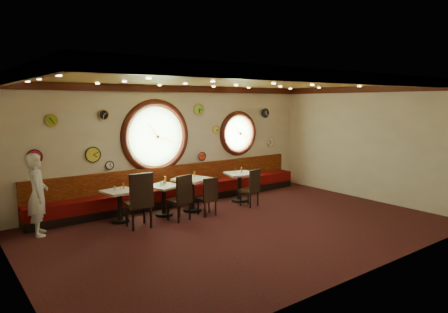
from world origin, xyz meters
TOP-DOWN VIEW (x-y plane):
  - floor at (0.00, 0.00)m, footprint 9.00×6.00m
  - ceiling at (0.00, 0.00)m, footprint 9.00×6.00m
  - wall_back at (0.00, 3.00)m, footprint 9.00×0.02m
  - wall_front at (0.00, -3.00)m, footprint 9.00×0.02m
  - wall_left at (-4.50, 0.00)m, footprint 0.02×6.00m
  - wall_right at (4.50, 0.00)m, footprint 0.02×6.00m
  - molding_back at (0.00, 2.95)m, footprint 9.00×0.10m
  - molding_front at (0.00, -2.95)m, footprint 9.00×0.10m
  - molding_left at (-4.45, 0.00)m, footprint 0.10×6.00m
  - molding_right at (4.45, 0.00)m, footprint 0.10×6.00m
  - banquette_base at (0.00, 2.72)m, footprint 8.00×0.55m
  - banquette_seat at (0.00, 2.72)m, footprint 8.00×0.55m
  - banquette_back at (0.00, 2.94)m, footprint 8.00×0.10m
  - porthole_left_glass at (-0.60, 3.00)m, footprint 1.66×0.02m
  - porthole_left_frame at (-0.60, 2.98)m, footprint 1.98×0.18m
  - porthole_left_ring at (-0.60, 2.95)m, footprint 1.61×0.03m
  - porthole_right_glass at (2.20, 3.00)m, footprint 1.10×0.02m
  - porthole_right_frame at (2.20, 2.98)m, footprint 1.38×0.18m
  - porthole_right_ring at (2.20, 2.95)m, footprint 1.09×0.03m
  - wall_clock_0 at (-2.00, 2.96)m, footprint 0.24×0.03m
  - wall_clock_1 at (-2.30, 2.96)m, footprint 0.36×0.03m
  - wall_clock_2 at (-1.90, 2.96)m, footprint 0.20×0.03m
  - wall_clock_3 at (0.75, 2.96)m, footprint 0.30×0.03m
  - wall_clock_4 at (-3.60, 2.96)m, footprint 0.32×0.03m
  - wall_clock_5 at (3.55, 2.96)m, footprint 0.34×0.03m
  - wall_clock_6 at (-3.20, 2.96)m, footprint 0.26×0.03m
  - wall_clock_7 at (0.85, 2.96)m, footprint 0.24×0.03m
  - wall_clock_8 at (3.30, 2.96)m, footprint 0.28×0.03m
  - wall_clock_9 at (1.35, 2.96)m, footprint 0.22×0.03m
  - table_a at (-2.03, 2.06)m, footprint 0.78×0.78m
  - table_b at (-0.96, 1.92)m, footprint 0.86×0.86m
  - table_c at (-0.19, 1.86)m, footprint 0.99×0.99m
  - table_d at (1.41, 1.91)m, footprint 0.90×0.90m
  - chair_a at (-1.86, 1.32)m, footprint 0.56×0.56m
  - chair_b at (-0.84, 1.28)m, footprint 0.54×0.54m
  - chair_c at (-0.11, 1.22)m, footprint 0.42×0.42m
  - chair_d at (1.31, 1.27)m, footprint 0.49×0.49m
  - condiment_a_salt at (-2.12, 2.09)m, footprint 0.04×0.04m
  - condiment_b_salt at (-1.03, 1.93)m, footprint 0.04×0.04m
  - condiment_c_salt at (-0.29, 1.85)m, footprint 0.04×0.04m
  - condiment_d_salt at (1.32, 1.99)m, footprint 0.03×0.03m
  - condiment_a_pepper at (-1.99, 2.07)m, footprint 0.03×0.03m
  - condiment_b_pepper at (-0.98, 1.89)m, footprint 0.04×0.04m
  - condiment_c_pepper at (-0.23, 1.82)m, footprint 0.03×0.03m
  - condiment_d_pepper at (1.43, 1.87)m, footprint 0.04×0.04m
  - condiment_a_bottle at (-1.89, 2.14)m, footprint 0.05×0.05m
  - condiment_b_bottle at (-0.85, 2.04)m, footprint 0.06×0.06m
  - condiment_c_bottle at (-0.04, 1.98)m, footprint 0.05×0.05m
  - condiment_d_bottle at (1.50, 1.94)m, footprint 0.05×0.05m
  - waiter at (-3.73, 2.20)m, footprint 0.53×0.70m

SIDE VIEW (x-z plane):
  - floor at x=0.00m, z-range 0.00..0.00m
  - banquette_base at x=0.00m, z-range 0.00..0.20m
  - banquette_seat at x=0.00m, z-range 0.20..0.50m
  - table_a at x=-2.03m, z-range 0.10..0.84m
  - table_b at x=-0.96m, z-range 0.10..0.85m
  - table_d at x=1.41m, z-range 0.10..0.91m
  - table_c at x=-0.19m, z-range 0.11..0.96m
  - chair_c at x=-0.11m, z-range 0.25..0.84m
  - chair_d at x=1.31m, z-range 0.26..0.88m
  - chair_b at x=-0.84m, z-range 0.29..0.96m
  - chair_a at x=-1.86m, z-range 0.33..1.10m
  - banquette_back at x=0.00m, z-range 0.48..1.02m
  - condiment_a_pepper at x=-1.99m, z-range 0.75..0.84m
  - condiment_a_salt at x=-2.12m, z-range 0.75..0.86m
  - condiment_b_salt at x=-1.03m, z-range 0.75..0.85m
  - condiment_b_pepper at x=-0.98m, z-range 0.75..0.87m
  - condiment_a_bottle at x=-1.89m, z-range 0.75..0.89m
  - condiment_b_bottle at x=-0.85m, z-range 0.75..0.94m
  - condiment_d_salt at x=1.32m, z-range 0.80..0.90m
  - condiment_d_pepper at x=1.43m, z-range 0.80..0.91m
  - waiter at x=-3.73m, z-range 0.00..1.72m
  - condiment_d_bottle at x=1.50m, z-range 0.80..0.96m
  - condiment_c_pepper at x=-0.23m, z-range 0.85..0.94m
  - condiment_c_salt at x=-0.29m, z-range 0.85..0.96m
  - condiment_c_bottle at x=-0.04m, z-range 0.85..1.00m
  - wall_clock_2 at x=-1.90m, z-range 1.10..1.30m
  - wall_clock_7 at x=0.85m, z-range 1.08..1.32m
  - wall_clock_5 at x=3.55m, z-range 1.28..1.62m
  - wall_clock_1 at x=-2.30m, z-range 1.32..1.68m
  - wall_clock_4 at x=-3.60m, z-range 1.39..1.71m
  - wall_back at x=0.00m, z-range 0.00..3.20m
  - wall_front at x=0.00m, z-range 0.00..3.20m
  - wall_left at x=-4.50m, z-range 0.00..3.20m
  - wall_right at x=4.50m, z-range 0.00..3.20m
  - porthole_right_ring at x=2.20m, z-range 1.26..2.34m
  - porthole_right_glass at x=2.20m, z-range 1.25..2.35m
  - porthole_right_frame at x=2.20m, z-range 1.11..2.49m
  - porthole_left_glass at x=-0.60m, z-range 1.02..2.68m
  - porthole_left_frame at x=-0.60m, z-range 0.86..2.84m
  - porthole_left_ring at x=-0.60m, z-range 1.04..2.66m
  - wall_clock_9 at x=1.35m, z-range 1.84..2.06m
  - wall_clock_6 at x=-3.20m, z-range 2.22..2.48m
  - wall_clock_8 at x=3.30m, z-range 2.26..2.54m
  - wall_clock_0 at x=-2.00m, z-range 2.33..2.57m
  - wall_clock_3 at x=0.75m, z-range 2.40..2.70m
  - molding_back at x=0.00m, z-range 3.02..3.20m
  - molding_front at x=0.00m, z-range 3.02..3.20m
  - molding_left at x=-4.45m, z-range 3.02..3.20m
  - molding_right at x=4.45m, z-range 3.02..3.20m
  - ceiling at x=0.00m, z-range 3.19..3.21m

